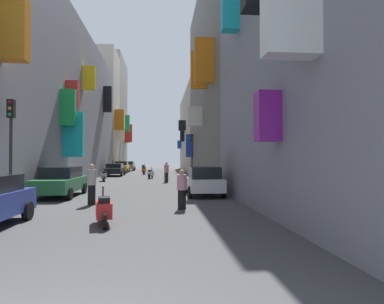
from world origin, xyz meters
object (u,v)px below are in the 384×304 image
(pedestrian_crossing, at_px, (182,190))
(parked_car_white, at_px, (204,181))
(traffic_light_far_corner, at_px, (192,148))
(scooter_silver, at_px, (104,176))
(traffic_light_near_corner, at_px, (11,134))
(scooter_red, at_px, (104,209))
(scooter_green, at_px, (144,167))
(parked_car_grey, at_px, (128,166))
(pedestrian_near_left, at_px, (92,184))
(parked_car_black, at_px, (115,169))
(parked_car_green, at_px, (61,181))
(parked_car_yellow, at_px, (122,167))
(scooter_white, at_px, (151,174))
(scooter_orange, at_px, (144,171))
(pedestrian_near_right, at_px, (166,172))

(pedestrian_crossing, bearing_deg, parked_car_white, 72.41)
(traffic_light_far_corner, bearing_deg, scooter_silver, -149.37)
(parked_car_white, distance_m, traffic_light_far_corner, 16.33)
(parked_car_white, relative_size, traffic_light_near_corner, 0.91)
(scooter_red, bearing_deg, traffic_light_near_corner, 138.62)
(scooter_silver, bearing_deg, scooter_green, 85.33)
(parked_car_grey, xyz_separation_m, pedestrian_near_left, (2.15, -37.55, 0.10))
(scooter_red, xyz_separation_m, pedestrian_crossing, (2.51, 2.77, 0.30))
(scooter_silver, height_order, traffic_light_far_corner, traffic_light_far_corner)
(parked_car_black, relative_size, parked_car_green, 1.00)
(parked_car_yellow, xyz_separation_m, scooter_green, (2.46, 8.94, -0.34))
(parked_car_white, height_order, traffic_light_near_corner, traffic_light_near_corner)
(parked_car_black, height_order, traffic_light_near_corner, traffic_light_near_corner)
(parked_car_black, xyz_separation_m, scooter_silver, (0.22, -8.33, -0.27))
(parked_car_black, bearing_deg, scooter_white, -51.46)
(parked_car_white, relative_size, scooter_orange, 2.10)
(pedestrian_near_left, bearing_deg, parked_car_white, 30.67)
(parked_car_white, bearing_deg, scooter_silver, 122.26)
(parked_car_black, relative_size, parked_car_white, 1.13)
(scooter_orange, distance_m, scooter_red, 30.01)
(scooter_orange, bearing_deg, pedestrian_crossing, -83.98)
(parked_car_green, xyz_separation_m, traffic_light_far_corner, (8.31, 16.00, 2.20))
(pedestrian_near_right, relative_size, traffic_light_near_corner, 0.38)
(parked_car_black, distance_m, scooter_silver, 8.34)
(scooter_orange, bearing_deg, scooter_silver, -104.24)
(pedestrian_crossing, bearing_deg, parked_car_yellow, 100.76)
(traffic_light_near_corner, bearing_deg, traffic_light_far_corner, 65.00)
(parked_car_black, relative_size, parked_car_yellow, 1.11)
(scooter_white, bearing_deg, pedestrian_near_right, -74.24)
(parked_car_white, distance_m, scooter_silver, 13.47)
(scooter_green, bearing_deg, parked_car_white, -82.02)
(traffic_light_far_corner, bearing_deg, pedestrian_crossing, -96.39)
(scooter_orange, xyz_separation_m, traffic_light_near_corner, (-3.99, -26.18, 2.50))
(parked_car_grey, height_order, scooter_white, parked_car_grey)
(traffic_light_far_corner, bearing_deg, parked_car_green, -117.45)
(scooter_silver, xyz_separation_m, scooter_white, (3.90, 3.15, -0.00))
(traffic_light_far_corner, bearing_deg, parked_car_white, -93.07)
(pedestrian_crossing, height_order, pedestrian_near_left, pedestrian_near_left)
(parked_car_black, distance_m, scooter_green, 17.05)
(parked_car_grey, distance_m, scooter_silver, 23.08)
(parked_car_white, distance_m, traffic_light_near_corner, 9.30)
(scooter_white, bearing_deg, scooter_green, 94.78)
(parked_car_yellow, height_order, pedestrian_near_left, pedestrian_near_left)
(parked_car_grey, relative_size, parked_car_white, 1.04)
(parked_car_grey, distance_m, parked_car_black, 14.75)
(pedestrian_near_left, distance_m, pedestrian_near_right, 13.00)
(parked_car_grey, distance_m, parked_car_yellow, 6.80)
(parked_car_grey, bearing_deg, scooter_silver, -89.57)
(parked_car_green, distance_m, traffic_light_far_corner, 18.16)
(parked_car_yellow, bearing_deg, pedestrian_crossing, -79.24)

